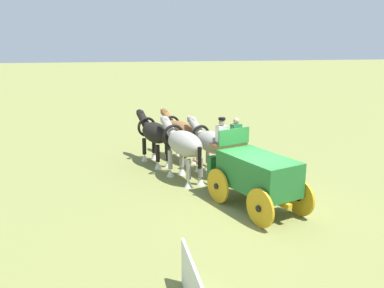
{
  "coord_description": "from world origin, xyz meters",
  "views": [
    {
      "loc": [
        -11.29,
        4.71,
        5.21
      ],
      "look_at": [
        4.2,
        1.21,
        1.2
      ],
      "focal_mm": 37.17,
      "sensor_mm": 36.0,
      "label": 1
    }
  ],
  "objects_px": {
    "show_wagon": "(255,172)",
    "draft_horse_rear_near": "(183,144)",
    "draft_horse_rear_off": "(211,143)",
    "draft_horse_lead_off": "(180,131)",
    "draft_horse_lead_near": "(154,133)"
  },
  "relations": [
    {
      "from": "draft_horse_rear_off",
      "to": "draft_horse_lead_near",
      "type": "bearing_deg",
      "value": 44.67
    },
    {
      "from": "draft_horse_lead_near",
      "to": "draft_horse_lead_off",
      "type": "bearing_deg",
      "value": -71.91
    },
    {
      "from": "draft_horse_rear_off",
      "to": "show_wagon",
      "type": "bearing_deg",
      "value": -172.32
    },
    {
      "from": "draft_horse_rear_near",
      "to": "draft_horse_lead_off",
      "type": "relative_size",
      "value": 0.99
    },
    {
      "from": "draft_horse_rear_near",
      "to": "draft_horse_rear_off",
      "type": "xyz_separation_m",
      "value": [
        0.42,
        -1.23,
        -0.11
      ]
    },
    {
      "from": "draft_horse_rear_near",
      "to": "draft_horse_rear_off",
      "type": "bearing_deg",
      "value": -71.2
    },
    {
      "from": "draft_horse_rear_near",
      "to": "draft_horse_lead_near",
      "type": "height_order",
      "value": "draft_horse_rear_near"
    },
    {
      "from": "show_wagon",
      "to": "draft_horse_rear_off",
      "type": "xyz_separation_m",
      "value": [
        3.57,
        0.48,
        0.12
      ]
    },
    {
      "from": "draft_horse_lead_near",
      "to": "show_wagon",
      "type": "bearing_deg",
      "value": -155.89
    },
    {
      "from": "draft_horse_rear_off",
      "to": "draft_horse_lead_off",
      "type": "xyz_separation_m",
      "value": [
        2.47,
        0.81,
        -0.01
      ]
    },
    {
      "from": "show_wagon",
      "to": "draft_horse_rear_near",
      "type": "bearing_deg",
      "value": 28.51
    },
    {
      "from": "draft_horse_lead_off",
      "to": "show_wagon",
      "type": "bearing_deg",
      "value": -167.97
    },
    {
      "from": "draft_horse_rear_off",
      "to": "draft_horse_lead_off",
      "type": "relative_size",
      "value": 0.98
    },
    {
      "from": "draft_horse_rear_near",
      "to": "draft_horse_lead_near",
      "type": "distance_m",
      "value": 2.61
    },
    {
      "from": "draft_horse_lead_near",
      "to": "draft_horse_rear_off",
      "type": "bearing_deg",
      "value": -135.33
    }
  ]
}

